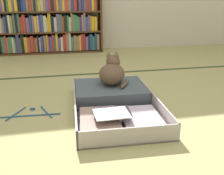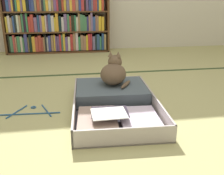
# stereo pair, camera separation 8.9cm
# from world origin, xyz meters

# --- Properties ---
(ground_plane) EXTENTS (10.00, 10.00, 0.00)m
(ground_plane) POSITION_xyz_m (0.00, 0.00, 0.00)
(ground_plane) COLOR tan
(tatami_border) EXTENTS (4.80, 0.05, 0.00)m
(tatami_border) POSITION_xyz_m (0.00, 0.99, 0.00)
(tatami_border) COLOR #354C28
(tatami_border) RESTS_ON ground_plane
(bookshelf) EXTENTS (1.53, 0.25, 0.92)m
(bookshelf) POSITION_xyz_m (-0.56, 2.25, 0.44)
(bookshelf) COLOR brown
(bookshelf) RESTS_ON ground_plane
(open_suitcase) EXTENTS (0.64, 0.99, 0.11)m
(open_suitcase) POSITION_xyz_m (-0.06, 0.09, 0.05)
(open_suitcase) COLOR #BBB0B1
(open_suitcase) RESTS_ON ground_plane
(black_cat) EXTENTS (0.30, 0.33, 0.26)m
(black_cat) POSITION_xyz_m (-0.02, 0.29, 0.21)
(black_cat) COLOR brown
(black_cat) RESTS_ON open_suitcase
(clothes_hanger) EXTENTS (0.42, 0.23, 0.01)m
(clothes_hanger) POSITION_xyz_m (-0.67, 0.06, 0.00)
(clothes_hanger) COLOR #2B5D94
(clothes_hanger) RESTS_ON ground_plane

